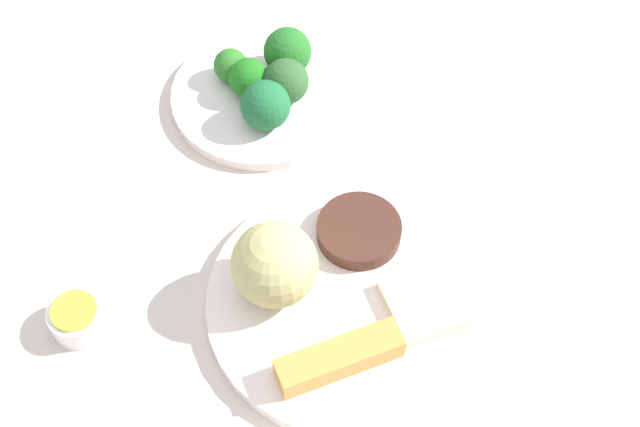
{
  "coord_description": "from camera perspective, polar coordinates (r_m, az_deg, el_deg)",
  "views": [
    {
      "loc": [
        -0.28,
        -0.28,
        0.74
      ],
      "look_at": [
        0.03,
        0.08,
        0.06
      ],
      "focal_mm": 46.91,
      "sensor_mm": 36.0,
      "label": 1
    }
  ],
  "objects": [
    {
      "name": "rice_scoop",
      "position": [
        0.78,
        -3.11,
        -3.49
      ],
      "size": [
        0.08,
        0.08,
        0.08
      ],
      "primitive_type": "sphere",
      "color": "tan",
      "rests_on": "main_plate"
    },
    {
      "name": "broccoli_floret_1",
      "position": [
        0.95,
        -4.86,
        9.16
      ],
      "size": [
        0.05,
        0.05,
        0.05
      ],
      "primitive_type": "sphere",
      "color": "#1E711C",
      "rests_on": "broccoli_plate"
    },
    {
      "name": "stir_fry_heap",
      "position": [
        0.84,
        2.67,
        -1.18
      ],
      "size": [
        0.09,
        0.09,
        0.02
      ],
      "primitive_type": "cylinder",
      "color": "#47261C",
      "rests_on": "main_plate"
    },
    {
      "name": "broccoli_plate",
      "position": [
        0.98,
        -3.85,
        8.03
      ],
      "size": [
        0.21,
        0.21,
        0.01
      ],
      "primitive_type": "cylinder",
      "color": "white",
      "rests_on": "tabletop"
    },
    {
      "name": "broccoli_floret_3",
      "position": [
        0.98,
        -6.11,
        9.99
      ],
      "size": [
        0.04,
        0.04,
        0.04
      ],
      "primitive_type": "sphere",
      "color": "#2C7325",
      "rests_on": "broccoli_plate"
    },
    {
      "name": "sauce_ramekin_hot_mustard_liquid",
      "position": [
        0.82,
        -16.46,
        -6.37
      ],
      "size": [
        0.04,
        0.04,
        0.0
      ],
      "primitive_type": "cylinder",
      "color": "yellow",
      "rests_on": "sauce_ramekin_hot_mustard"
    },
    {
      "name": "main_plate",
      "position": [
        0.81,
        2.0,
        -5.96
      ],
      "size": [
        0.27,
        0.27,
        0.02
      ],
      "primitive_type": "cylinder",
      "color": "white",
      "rests_on": "tabletop"
    },
    {
      "name": "broccoli_floret_4",
      "position": [
        0.95,
        -2.34,
        9.0
      ],
      "size": [
        0.05,
        0.05,
        0.05
      ],
      "primitive_type": "sphere",
      "color": "#2D5A2B",
      "rests_on": "broccoli_plate"
    },
    {
      "name": "spring_roll",
      "position": [
        0.76,
        1.33,
        -9.82
      ],
      "size": [
        0.12,
        0.07,
        0.03
      ],
      "primitive_type": "cube",
      "rotation": [
        0.0,
        0.0,
        2.81
      ],
      "color": "gold",
      "rests_on": "main_plate"
    },
    {
      "name": "crab_rangoon_wonton",
      "position": [
        0.8,
        7.11,
        -6.1
      ],
      "size": [
        0.09,
        0.09,
        0.01
      ],
      "primitive_type": "cube",
      "rotation": [
        0.0,
        0.0,
        -0.35
      ],
      "color": "beige",
      "rests_on": "main_plate"
    },
    {
      "name": "tabletop",
      "position": [
        0.83,
        1.86,
        -6.66
      ],
      "size": [
        2.2,
        2.2,
        0.02
      ],
      "primitive_type": "cube",
      "color": "beige",
      "rests_on": "ground"
    },
    {
      "name": "broccoli_floret_2",
      "position": [
        0.92,
        -3.75,
        7.39
      ],
      "size": [
        0.06,
        0.06,
        0.06
      ],
      "primitive_type": "sphere",
      "color": "#1E6536",
      "rests_on": "broccoli_plate"
    },
    {
      "name": "sauce_ramekin_hot_mustard",
      "position": [
        0.83,
        -16.2,
        -6.9
      ],
      "size": [
        0.05,
        0.05,
        0.03
      ],
      "primitive_type": "cylinder",
      "color": "white",
      "rests_on": "tabletop"
    },
    {
      "name": "broccoli_floret_0",
      "position": [
        0.98,
        -2.23,
        10.99
      ],
      "size": [
        0.06,
        0.06,
        0.06
      ],
      "primitive_type": "sphere",
      "color": "#236922",
      "rests_on": "broccoli_plate"
    }
  ]
}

